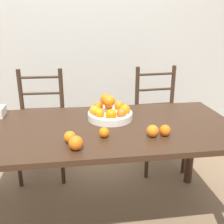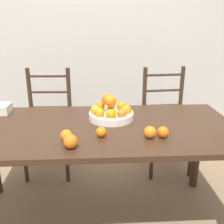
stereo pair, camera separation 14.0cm
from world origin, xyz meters
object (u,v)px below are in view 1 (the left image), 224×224
object	(u,v)px
fruit_bowl	(110,112)
orange_loose_4	(76,143)
chair_right	(158,122)
orange_loose_2	(165,130)
chair_left	(42,128)
orange_loose_1	(104,132)
orange_loose_0	(153,131)
orange_loose_3	(70,137)

from	to	relation	value
fruit_bowl	orange_loose_4	size ratio (longest dim) A/B	3.98
chair_right	orange_loose_4	bearing A→B (deg)	-132.27
chair_right	fruit_bowl	bearing A→B (deg)	-137.98
orange_loose_2	chair_left	size ratio (longest dim) A/B	0.07
orange_loose_1	chair_left	xyz separation A→B (m)	(-0.49, 0.90, -0.32)
orange_loose_0	orange_loose_4	distance (m)	0.48
fruit_bowl	orange_loose_3	world-z (taller)	fruit_bowl
orange_loose_1	orange_loose_3	world-z (taller)	orange_loose_3
chair_left	chair_right	world-z (taller)	same
orange_loose_0	chair_right	world-z (taller)	chair_right
orange_loose_1	chair_right	size ratio (longest dim) A/B	0.06
fruit_bowl	orange_loose_3	xyz separation A→B (m)	(-0.28, -0.36, -0.02)
orange_loose_3	chair_left	world-z (taller)	chair_left
orange_loose_1	orange_loose_2	xyz separation A→B (m)	(0.37, -0.03, 0.00)
fruit_bowl	orange_loose_1	bearing A→B (deg)	-103.76
orange_loose_0	chair_left	size ratio (longest dim) A/B	0.07
orange_loose_3	orange_loose_0	bearing A→B (deg)	1.99
orange_loose_1	orange_loose_2	bearing A→B (deg)	-4.49
chair_right	orange_loose_0	bearing A→B (deg)	-114.93
orange_loose_2	orange_loose_3	size ratio (longest dim) A/B	0.97
orange_loose_4	chair_right	world-z (taller)	chair_right
orange_loose_4	chair_right	xyz separation A→B (m)	(0.82, 1.04, -0.32)
orange_loose_2	orange_loose_4	distance (m)	0.55
fruit_bowl	orange_loose_4	distance (m)	0.51
fruit_bowl	chair_right	distance (m)	0.89
chair_left	chair_right	distance (m)	1.14
orange_loose_4	chair_left	size ratio (longest dim) A/B	0.08
orange_loose_0	orange_loose_2	size ratio (longest dim) A/B	1.07
fruit_bowl	orange_loose_4	bearing A→B (deg)	-118.75
orange_loose_3	fruit_bowl	bearing A→B (deg)	52.00
fruit_bowl	orange_loose_2	world-z (taller)	fruit_bowl
fruit_bowl	orange_loose_2	xyz separation A→B (m)	(0.30, -0.34, -0.02)
orange_loose_0	orange_loose_2	distance (m)	0.08
orange_loose_1	orange_loose_4	distance (m)	0.22
orange_loose_1	orange_loose_0	bearing A→B (deg)	-6.29
fruit_bowl	orange_loose_0	world-z (taller)	fruit_bowl
orange_loose_0	orange_loose_3	bearing A→B (deg)	-178.01
orange_loose_1	orange_loose_4	xyz separation A→B (m)	(-0.17, -0.14, 0.01)
orange_loose_4	chair_left	xyz separation A→B (m)	(-0.32, 1.04, -0.32)
orange_loose_2	chair_right	bearing A→B (deg)	73.70
fruit_bowl	orange_loose_1	world-z (taller)	fruit_bowl
orange_loose_2	orange_loose_4	xyz separation A→B (m)	(-0.54, -0.11, 0.01)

